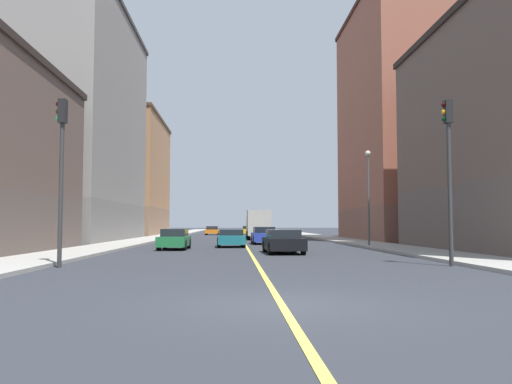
% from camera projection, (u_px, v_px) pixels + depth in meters
% --- Properties ---
extents(ground_plane, '(400.00, 400.00, 0.00)m').
position_uv_depth(ground_plane, '(281.00, 304.00, 10.45)').
color(ground_plane, '#2B2E35').
rests_on(ground_plane, ground).
extents(sidewalk_left, '(3.38, 168.00, 0.15)m').
position_uv_depth(sidewalk_left, '(324.00, 237.00, 59.74)').
color(sidewalk_left, '#9E9B93').
rests_on(sidewalk_left, ground).
extents(sidewalk_right, '(3.38, 168.00, 0.15)m').
position_uv_depth(sidewalk_right, '(158.00, 237.00, 58.90)').
color(sidewalk_right, '#9E9B93').
rests_on(sidewalk_right, ground).
extents(lane_center_stripe, '(0.16, 154.00, 0.01)m').
position_uv_depth(lane_center_stripe, '(241.00, 238.00, 59.31)').
color(lane_center_stripe, '#E5D14C').
rests_on(lane_center_stripe, ground).
extents(building_left_mid, '(9.81, 18.43, 23.36)m').
position_uv_depth(building_left_mid, '(403.00, 122.00, 51.52)').
color(building_left_mid, brown).
rests_on(building_left_mid, ground).
extents(building_right_midblock, '(9.81, 23.31, 21.82)m').
position_uv_depth(building_right_midblock, '(75.00, 125.00, 49.07)').
color(building_right_midblock, slate).
rests_on(building_right_midblock, ground).
extents(building_right_distant, '(9.81, 20.80, 16.56)m').
position_uv_depth(building_right_distant, '(127.00, 177.00, 73.57)').
color(building_right_distant, '#8F6B4F').
rests_on(building_right_distant, ground).
extents(traffic_light_left_near, '(0.40, 0.32, 6.41)m').
position_uv_depth(traffic_light_left_near, '(449.00, 159.00, 20.07)').
color(traffic_light_left_near, '#2D2D2D').
rests_on(traffic_light_left_near, ground).
extents(traffic_light_right_near, '(0.40, 0.32, 6.28)m').
position_uv_depth(traffic_light_right_near, '(61.00, 159.00, 19.41)').
color(traffic_light_right_near, '#2D2D2D').
rests_on(traffic_light_right_near, ground).
extents(street_lamp_left_near, '(0.36, 0.36, 6.53)m').
position_uv_depth(street_lamp_left_near, '(368.00, 187.00, 35.87)').
color(street_lamp_left_near, '#4C4C51').
rests_on(street_lamp_left_near, ground).
extents(car_green, '(1.84, 4.11, 1.30)m').
position_uv_depth(car_green, '(174.00, 239.00, 32.81)').
color(car_green, '#1E6B38').
rests_on(car_green, ground).
extents(car_orange, '(2.01, 4.27, 1.27)m').
position_uv_depth(car_orange, '(212.00, 231.00, 76.55)').
color(car_orange, orange).
rests_on(car_orange, ground).
extents(car_teal, '(2.02, 3.99, 1.23)m').
position_uv_depth(car_teal, '(231.00, 238.00, 36.34)').
color(car_teal, '#196670').
rests_on(car_teal, ground).
extents(car_yellow, '(1.91, 4.26, 1.31)m').
position_uv_depth(car_yellow, '(248.00, 230.00, 76.77)').
color(car_yellow, gold).
rests_on(car_yellow, ground).
extents(car_blue, '(1.98, 4.48, 1.38)m').
position_uv_depth(car_blue, '(264.00, 236.00, 41.76)').
color(car_blue, '#23389E').
rests_on(car_blue, ground).
extents(car_black, '(2.11, 4.37, 1.30)m').
position_uv_depth(car_black, '(283.00, 241.00, 28.55)').
color(car_black, black).
rests_on(car_black, ground).
extents(box_truck, '(2.40, 6.79, 2.97)m').
position_uv_depth(box_truck, '(258.00, 224.00, 53.62)').
color(box_truck, beige).
rests_on(box_truck, ground).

